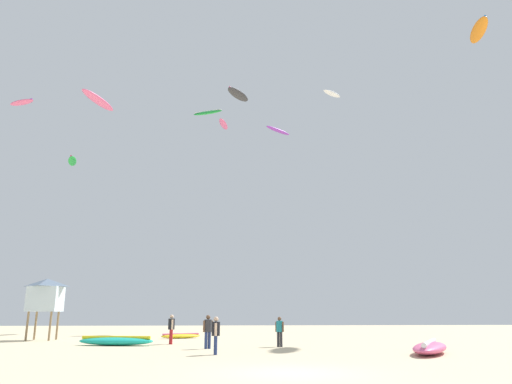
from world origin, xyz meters
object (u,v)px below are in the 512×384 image
kite_aloft_5 (223,124)px  kite_aloft_3 (332,94)px  person_right (280,329)px  kite_aloft_4 (72,161)px  kite_aloft_0 (208,113)px  person_left (208,329)px  kite_aloft_7 (479,30)px  lifeguard_tower (46,295)px  kite_grounded_near (181,336)px  kite_aloft_1 (98,100)px  kite_grounded_far (430,348)px  kite_aloft_6 (238,94)px  person_midground (171,327)px  kite_aloft_8 (278,131)px  person_foreground (216,332)px  kite_aloft_2 (22,102)px  kite_grounded_mid (116,341)px

kite_aloft_5 → kite_aloft_3: bearing=-49.1°
person_right → kite_aloft_3: (7.48, 15.60, 22.06)m
kite_aloft_4 → kite_aloft_0: bearing=-44.8°
person_left → kite_aloft_4: bearing=3.7°
person_left → kite_aloft_7: kite_aloft_7 is taller
person_right → kite_aloft_0: (-4.59, 9.79, 17.06)m
kite_aloft_4 → kite_aloft_7: kite_aloft_7 is taller
lifeguard_tower → kite_aloft_3: (22.90, 7.71, 19.94)m
kite_grounded_near → kite_aloft_1: kite_aloft_1 is taller
person_left → kite_grounded_far: person_left is taller
kite_aloft_5 → kite_aloft_1: bearing=-120.7°
kite_aloft_6 → person_right: bearing=-47.6°
kite_aloft_3 → kite_aloft_7: size_ratio=0.53×
person_right → kite_aloft_0: 20.20m
person_midground → kite_aloft_8: 32.38m
person_foreground → kite_aloft_1: kite_aloft_1 is taller
kite_aloft_2 → kite_aloft_6: kite_aloft_2 is taller
kite_aloft_6 → kite_aloft_8: (5.55, 22.41, 6.48)m
kite_aloft_7 → person_right: bearing=-152.9°
kite_aloft_2 → kite_aloft_7: size_ratio=0.66×
kite_grounded_far → kite_aloft_7: bearing=47.7°
kite_aloft_2 → kite_aloft_4: size_ratio=0.87×
person_right → lifeguard_tower: lifeguard_tower is taller
person_midground → kite_grounded_mid: size_ratio=0.38×
kite_aloft_1 → kite_aloft_8: (16.93, 14.71, 3.70)m
person_foreground → kite_aloft_7: (23.85, 15.28, 26.45)m
kite_aloft_5 → kite_aloft_8: kite_aloft_5 is taller
person_left → kite_aloft_0: size_ratio=0.64×
kite_aloft_5 → person_left: bearing=-91.4°
lifeguard_tower → person_foreground: bearing=-46.9°
kite_aloft_5 → kite_aloft_7: (23.58, -17.53, 2.90)m
kite_aloft_6 → kite_grounded_mid: bearing=-174.2°
kite_aloft_1 → person_right: bearing=-36.8°
kite_aloft_2 → kite_grounded_far: bearing=-37.0°
lifeguard_tower → kite_grounded_mid: bearing=-44.1°
person_midground → person_left: bearing=102.1°
kite_aloft_1 → kite_aloft_6: size_ratio=1.91×
kite_aloft_3 → kite_grounded_far: bearing=-93.6°
person_foreground → kite_aloft_0: 22.50m
kite_grounded_near → kite_aloft_3: size_ratio=1.31×
lifeguard_tower → kite_aloft_1: bearing=54.0°
kite_grounded_mid → kite_aloft_0: bearing=59.9°
kite_aloft_1 → kite_aloft_6: bearing=-34.1°
kite_aloft_3 → kite_aloft_5: 16.40m
person_right → lifeguard_tower: bearing=99.8°
kite_aloft_8 → kite_aloft_2: bearing=-161.5°
kite_aloft_1 → kite_aloft_4: 16.23m
kite_aloft_3 → kite_aloft_0: bearing=-154.3°
kite_grounded_mid → kite_aloft_1: bearing=118.3°
kite_grounded_far → kite_aloft_5: 42.12m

